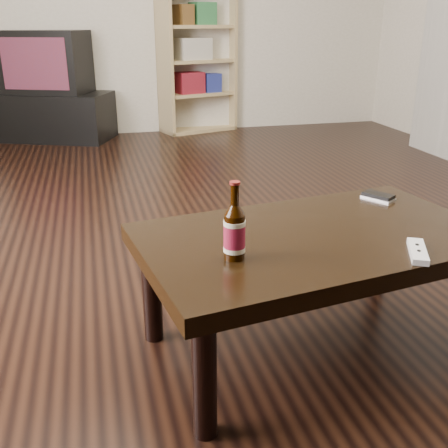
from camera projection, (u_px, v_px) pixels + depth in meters
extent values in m
cube|color=black|center=(217.00, 251.00, 2.56)|extent=(5.00, 6.00, 0.01)
cube|color=black|center=(52.00, 116.00, 4.88)|extent=(1.19, 0.90, 0.43)
cube|color=black|center=(46.00, 62.00, 4.70)|extent=(0.84, 0.69, 0.54)
cube|color=#BA2200|center=(34.00, 64.00, 4.49)|extent=(0.55, 0.23, 0.43)
cube|color=tan|center=(164.00, 62.00, 4.93)|extent=(0.13, 0.33, 1.36)
cube|color=tan|center=(227.00, 60.00, 5.27)|extent=(0.13, 0.33, 1.36)
cube|color=tan|center=(198.00, 129.00, 5.34)|extent=(0.80, 0.53, 0.03)
cube|color=tan|center=(190.00, 60.00, 5.22)|extent=(0.71, 0.24, 1.36)
cube|color=tan|center=(198.00, 94.00, 5.21)|extent=(0.73, 0.49, 0.03)
cube|color=tan|center=(197.00, 61.00, 5.10)|extent=(0.73, 0.49, 0.03)
cube|color=tan|center=(196.00, 27.00, 4.98)|extent=(0.73, 0.49, 0.03)
cube|color=maroon|center=(189.00, 83.00, 5.10)|extent=(0.30, 0.27, 0.20)
cube|color=navy|center=(209.00, 82.00, 5.22)|extent=(0.22, 0.25, 0.18)
cube|color=#B9B5A6|center=(193.00, 49.00, 5.01)|extent=(0.36, 0.29, 0.20)
cube|color=#2D713E|center=(202.00, 14.00, 4.95)|extent=(0.26, 0.26, 0.20)
cube|color=brown|center=(183.00, 15.00, 4.86)|extent=(0.18, 0.24, 0.18)
cube|color=black|center=(316.00, 241.00, 1.67)|extent=(1.19, 0.81, 0.06)
cylinder|color=black|center=(205.00, 378.00, 1.35)|extent=(0.07, 0.07, 0.36)
cylinder|color=black|center=(152.00, 292.00, 1.78)|extent=(0.07, 0.07, 0.36)
cylinder|color=black|center=(380.00, 248.00, 2.13)|extent=(0.07, 0.07, 0.36)
cylinder|color=black|center=(234.00, 237.00, 1.46)|extent=(0.08, 0.08, 0.13)
cylinder|color=maroon|center=(234.00, 236.00, 1.46)|extent=(0.08, 0.08, 0.08)
cylinder|color=beige|center=(235.00, 223.00, 1.44)|extent=(0.08, 0.08, 0.01)
cylinder|color=beige|center=(234.00, 249.00, 1.47)|extent=(0.08, 0.08, 0.01)
cone|color=black|center=(235.00, 210.00, 1.43)|extent=(0.08, 0.08, 0.03)
cylinder|color=black|center=(235.00, 195.00, 1.41)|extent=(0.03, 0.03, 0.06)
cylinder|color=maroon|center=(235.00, 183.00, 1.40)|extent=(0.04, 0.04, 0.01)
cube|color=silver|center=(378.00, 198.00, 1.98)|extent=(0.11, 0.13, 0.01)
cube|color=black|center=(378.00, 196.00, 1.97)|extent=(0.11, 0.13, 0.02)
cylinder|color=silver|center=(387.00, 196.00, 1.95)|extent=(0.03, 0.03, 0.00)
cube|color=silver|center=(418.00, 251.00, 1.50)|extent=(0.11, 0.16, 0.02)
cylinder|color=black|center=(417.00, 245.00, 1.52)|extent=(0.01, 0.01, 0.00)
cylinder|color=black|center=(419.00, 251.00, 1.48)|extent=(0.01, 0.01, 0.00)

